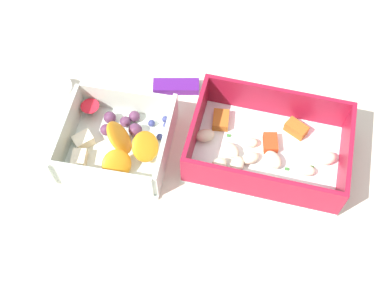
# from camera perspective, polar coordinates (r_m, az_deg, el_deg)

# --- Properties ---
(table_surface) EXTENTS (0.80, 0.80, 0.02)m
(table_surface) POSITION_cam_1_polar(r_m,az_deg,el_deg) (0.69, 1.27, -2.06)
(table_surface) COLOR beige
(table_surface) RESTS_ON ground
(pasta_container) EXTENTS (0.23, 0.17, 0.06)m
(pasta_container) POSITION_cam_1_polar(r_m,az_deg,el_deg) (0.67, 8.76, -0.40)
(pasta_container) COLOR white
(pasta_container) RESTS_ON table_surface
(fruit_bowl) EXTENTS (0.15, 0.14, 0.06)m
(fruit_bowl) POSITION_cam_1_polar(r_m,az_deg,el_deg) (0.68, -8.86, 0.39)
(fruit_bowl) COLOR silver
(fruit_bowl) RESTS_ON table_surface
(candy_bar) EXTENTS (0.07, 0.03, 0.01)m
(candy_bar) POSITION_cam_1_polar(r_m,az_deg,el_deg) (0.74, -1.90, 6.85)
(candy_bar) COLOR #51197A
(candy_bar) RESTS_ON table_surface
(paper_cup_liner) EXTENTS (0.04, 0.04, 0.02)m
(paper_cup_liner) POSITION_cam_1_polar(r_m,az_deg,el_deg) (0.76, -15.55, 6.20)
(paper_cup_liner) COLOR white
(paper_cup_liner) RESTS_ON table_surface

